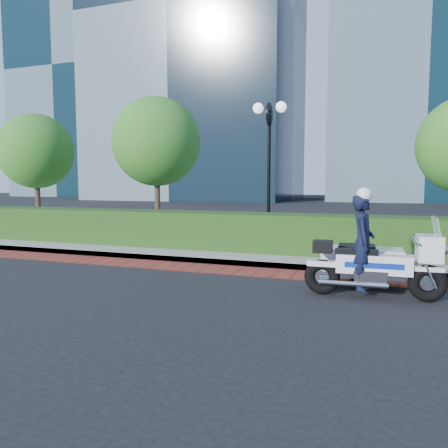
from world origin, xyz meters
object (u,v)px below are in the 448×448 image
(lamppost, at_px, (269,150))
(tree_b, at_px, (157,142))
(tree_a, at_px, (36,151))
(police_motorcycle, at_px, (367,257))

(lamppost, height_order, tree_b, tree_b)
(tree_a, height_order, police_motorcycle, tree_a)
(tree_b, bearing_deg, lamppost, -16.11)
(lamppost, xyz_separation_m, tree_a, (-10.00, 1.30, 0.26))
(lamppost, bearing_deg, tree_b, 163.89)
(tree_b, relative_size, police_motorcycle, 2.07)
(lamppost, height_order, police_motorcycle, lamppost)
(tree_b, distance_m, police_motorcycle, 10.06)
(lamppost, distance_m, police_motorcycle, 6.10)
(tree_a, distance_m, police_motorcycle, 14.59)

